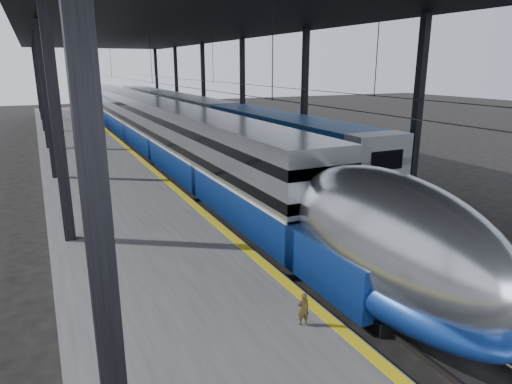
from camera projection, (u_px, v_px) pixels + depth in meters
ground at (288, 293)px, 14.04m from camera, size 160.00×160.00×0.00m
platform at (91, 165)px, 29.83m from camera, size 6.00×80.00×1.00m
yellow_strip at (134, 154)px, 30.86m from camera, size 0.30×80.00×0.01m
rails at (207, 160)px, 33.27m from camera, size 6.52×80.00×0.16m
canopy at (165, 28)px, 29.77m from camera, size 18.00×75.00×9.47m
tgv_train at (153, 127)px, 36.61m from camera, size 2.93×65.20×4.20m
second_train at (192, 117)px, 43.53m from camera, size 2.84×56.05×3.91m
child at (303, 309)px, 10.43m from camera, size 0.30×0.22×0.79m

